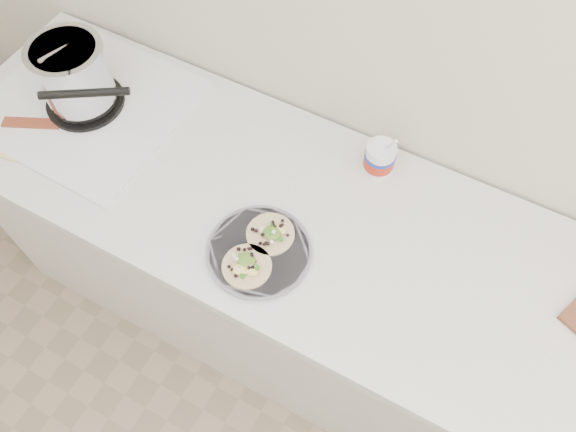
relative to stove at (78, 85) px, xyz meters
The scene contains 5 objects.
counter 1.02m from the stove, ahead, with size 2.44×0.66×0.90m.
stove is the anchor object (origin of this frame).
taco_plate 0.73m from the stove, 14.83° to the right, with size 0.27×0.27×0.04m.
tub 0.89m from the stove, 12.79° to the left, with size 0.09×0.09×0.19m.
bacon_plate 0.18m from the stove, 122.65° to the right, with size 0.26×0.26×0.02m.
Camera 1 is at (0.21, 0.72, 2.17)m, focal length 35.00 mm.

